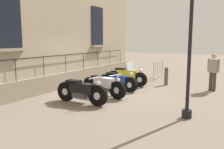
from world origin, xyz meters
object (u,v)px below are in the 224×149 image
(crowd_barrier, at_px, (158,69))
(bollard, at_px, (166,76))
(motorcycle_blue, at_px, (118,81))
(pedestrian_standing, at_px, (213,70))
(motorcycle_black, at_px, (82,91))
(motorcycle_yellow, at_px, (127,76))
(motorcycle_white, at_px, (103,85))
(lamppost, at_px, (191,28))

(crowd_barrier, distance_m, bollard, 2.00)
(motorcycle_blue, distance_m, pedestrian_standing, 4.19)
(motorcycle_black, height_order, motorcycle_blue, motorcycle_blue)
(crowd_barrier, bearing_deg, motorcycle_yellow, -103.50)
(motorcycle_white, xyz_separation_m, bollard, (1.50, 3.53, 0.02))
(motorcycle_blue, distance_m, bollard, 2.71)
(lamppost, distance_m, pedestrian_standing, 4.60)
(motorcycle_black, distance_m, pedestrian_standing, 5.88)
(crowd_barrier, height_order, bollard, crowd_barrier)
(motorcycle_white, relative_size, motorcycle_yellow, 1.02)
(lamppost, height_order, pedestrian_standing, lamppost)
(motorcycle_black, height_order, motorcycle_white, motorcycle_black)
(pedestrian_standing, bearing_deg, bollard, 170.74)
(lamppost, bearing_deg, pedestrian_standing, 87.29)
(motorcycle_blue, distance_m, crowd_barrier, 4.02)
(motorcycle_yellow, distance_m, lamppost, 5.49)
(motorcycle_black, distance_m, crowd_barrier, 6.61)
(crowd_barrier, bearing_deg, lamppost, -65.33)
(motorcycle_blue, bearing_deg, motorcycle_yellow, 95.39)
(crowd_barrier, relative_size, pedestrian_standing, 1.20)
(motorcycle_white, relative_size, bollard, 2.39)
(motorcycle_black, height_order, bollard, motorcycle_black)
(motorcycle_black, bearing_deg, lamppost, 2.90)
(motorcycle_blue, xyz_separation_m, bollard, (1.54, 2.23, 0.04))
(bollard, bearing_deg, crowd_barrier, 119.11)
(motorcycle_yellow, distance_m, bollard, 1.98)
(motorcycle_white, distance_m, bollard, 3.83)
(lamppost, bearing_deg, motorcycle_yellow, 135.43)
(motorcycle_white, xyz_separation_m, lamppost, (3.47, -1.12, 2.12))
(bollard, relative_size, pedestrian_standing, 0.55)
(motorcycle_black, bearing_deg, motorcycle_yellow, 90.53)
(motorcycle_blue, distance_m, motorcycle_yellow, 1.15)
(motorcycle_black, relative_size, lamppost, 0.42)
(motorcycle_yellow, distance_m, crowd_barrier, 2.91)
(motorcycle_blue, height_order, motorcycle_yellow, motorcycle_blue)
(motorcycle_white, relative_size, pedestrian_standing, 1.31)
(motorcycle_white, height_order, motorcycle_yellow, motorcycle_yellow)
(motorcycle_black, xyz_separation_m, bollard, (1.62, 4.83, 0.01))
(motorcycle_blue, height_order, pedestrian_standing, pedestrian_standing)
(motorcycle_white, distance_m, lamppost, 4.21)
(motorcycle_yellow, relative_size, lamppost, 0.43)
(bollard, height_order, pedestrian_standing, pedestrian_standing)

